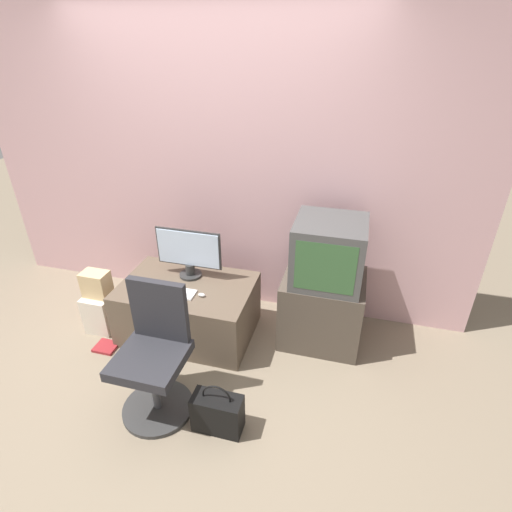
{
  "coord_description": "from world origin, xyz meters",
  "views": [
    {
      "loc": [
        1.16,
        -1.76,
        2.27
      ],
      "look_at": [
        0.45,
        0.88,
        0.73
      ],
      "focal_mm": 28.0,
      "sensor_mm": 36.0,
      "label": 1
    }
  ],
  "objects_px": {
    "mouse": "(202,295)",
    "crt_tv": "(329,252)",
    "cardboard_box_lower": "(103,311)",
    "handbag": "(218,413)",
    "office_chair": "(155,358)",
    "main_monitor": "(189,252)",
    "keyboard": "(177,293)",
    "book": "(106,347)"
  },
  "relations": [
    {
      "from": "mouse",
      "to": "office_chair",
      "type": "bearing_deg",
      "value": -96.15
    },
    {
      "from": "main_monitor",
      "to": "crt_tv",
      "type": "bearing_deg",
      "value": 3.06
    },
    {
      "from": "office_chair",
      "to": "cardboard_box_lower",
      "type": "height_order",
      "value": "office_chair"
    },
    {
      "from": "handbag",
      "to": "office_chair",
      "type": "bearing_deg",
      "value": 169.46
    },
    {
      "from": "main_monitor",
      "to": "book",
      "type": "relative_size",
      "value": 3.13
    },
    {
      "from": "cardboard_box_lower",
      "to": "book",
      "type": "bearing_deg",
      "value": -56.33
    },
    {
      "from": "office_chair",
      "to": "cardboard_box_lower",
      "type": "xyz_separation_m",
      "value": [
        -0.86,
        0.63,
        -0.25
      ]
    },
    {
      "from": "book",
      "to": "keyboard",
      "type": "bearing_deg",
      "value": 24.09
    },
    {
      "from": "cardboard_box_lower",
      "to": "handbag",
      "type": "xyz_separation_m",
      "value": [
        1.31,
        -0.72,
        -0.03
      ]
    },
    {
      "from": "office_chair",
      "to": "crt_tv",
      "type": "bearing_deg",
      "value": 44.66
    },
    {
      "from": "mouse",
      "to": "cardboard_box_lower",
      "type": "xyz_separation_m",
      "value": [
        -0.93,
        -0.02,
        -0.33
      ]
    },
    {
      "from": "main_monitor",
      "to": "cardboard_box_lower",
      "type": "height_order",
      "value": "main_monitor"
    },
    {
      "from": "keyboard",
      "to": "office_chair",
      "type": "bearing_deg",
      "value": -77.93
    },
    {
      "from": "cardboard_box_lower",
      "to": "office_chair",
      "type": "bearing_deg",
      "value": -36.24
    },
    {
      "from": "main_monitor",
      "to": "cardboard_box_lower",
      "type": "distance_m",
      "value": 0.95
    },
    {
      "from": "main_monitor",
      "to": "keyboard",
      "type": "bearing_deg",
      "value": -90.88
    },
    {
      "from": "crt_tv",
      "to": "book",
      "type": "height_order",
      "value": "crt_tv"
    },
    {
      "from": "handbag",
      "to": "book",
      "type": "bearing_deg",
      "value": 157.68
    },
    {
      "from": "mouse",
      "to": "book",
      "type": "height_order",
      "value": "mouse"
    },
    {
      "from": "mouse",
      "to": "handbag",
      "type": "xyz_separation_m",
      "value": [
        0.38,
        -0.73,
        -0.35
      ]
    },
    {
      "from": "crt_tv",
      "to": "cardboard_box_lower",
      "type": "distance_m",
      "value": 1.99
    },
    {
      "from": "cardboard_box_lower",
      "to": "handbag",
      "type": "relative_size",
      "value": 0.89
    },
    {
      "from": "main_monitor",
      "to": "book",
      "type": "height_order",
      "value": "main_monitor"
    },
    {
      "from": "handbag",
      "to": "crt_tv",
      "type": "bearing_deg",
      "value": 63.14
    },
    {
      "from": "crt_tv",
      "to": "handbag",
      "type": "bearing_deg",
      "value": -116.86
    },
    {
      "from": "main_monitor",
      "to": "mouse",
      "type": "height_order",
      "value": "main_monitor"
    },
    {
      "from": "main_monitor",
      "to": "office_chair",
      "type": "bearing_deg",
      "value": -81.74
    },
    {
      "from": "crt_tv",
      "to": "cardboard_box_lower",
      "type": "bearing_deg",
      "value": -169.55
    },
    {
      "from": "keyboard",
      "to": "office_chair",
      "type": "xyz_separation_m",
      "value": [
        0.14,
        -0.64,
        -0.07
      ]
    },
    {
      "from": "keyboard",
      "to": "cardboard_box_lower",
      "type": "height_order",
      "value": "keyboard"
    },
    {
      "from": "book",
      "to": "crt_tv",
      "type": "bearing_deg",
      "value": 19.14
    },
    {
      "from": "crt_tv",
      "to": "cardboard_box_lower",
      "type": "relative_size",
      "value": 1.55
    },
    {
      "from": "crt_tv",
      "to": "cardboard_box_lower",
      "type": "xyz_separation_m",
      "value": [
        -1.85,
        -0.34,
        -0.67
      ]
    },
    {
      "from": "main_monitor",
      "to": "keyboard",
      "type": "xyz_separation_m",
      "value": [
        -0.0,
        -0.27,
        -0.22
      ]
    },
    {
      "from": "main_monitor",
      "to": "mouse",
      "type": "bearing_deg",
      "value": -52.29
    },
    {
      "from": "main_monitor",
      "to": "book",
      "type": "bearing_deg",
      "value": -137.22
    },
    {
      "from": "office_chair",
      "to": "cardboard_box_lower",
      "type": "relative_size",
      "value": 2.77
    },
    {
      "from": "mouse",
      "to": "cardboard_box_lower",
      "type": "relative_size",
      "value": 0.17
    },
    {
      "from": "keyboard",
      "to": "mouse",
      "type": "distance_m",
      "value": 0.21
    },
    {
      "from": "main_monitor",
      "to": "handbag",
      "type": "distance_m",
      "value": 1.28
    },
    {
      "from": "mouse",
      "to": "crt_tv",
      "type": "distance_m",
      "value": 1.03
    },
    {
      "from": "main_monitor",
      "to": "cardboard_box_lower",
      "type": "xyz_separation_m",
      "value": [
        -0.73,
        -0.28,
        -0.53
      ]
    }
  ]
}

